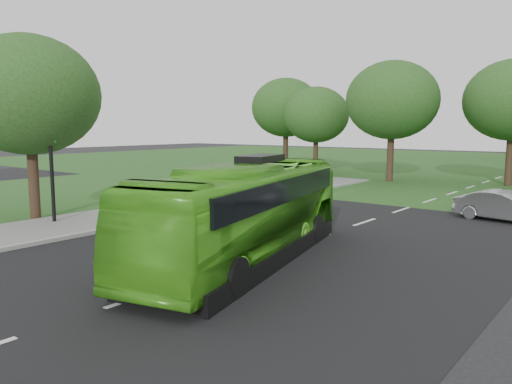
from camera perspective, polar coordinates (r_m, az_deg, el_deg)
ground at (r=13.82m, az=-6.52°, el=-9.69°), size 160.00×160.00×0.00m
street_surfaces at (r=33.77m, az=21.26°, el=0.09°), size 120.00×120.00×0.15m
tree_park_a at (r=43.61m, az=6.89°, el=8.74°), size 5.63×5.63×7.48m
tree_park_b at (r=38.68m, az=15.30°, el=10.07°), size 6.78×6.78×8.90m
tree_park_f at (r=47.22m, az=3.44°, el=9.59°), size 6.42×6.42×8.57m
tree_side_near at (r=23.63m, az=-24.55°, el=10.02°), size 5.98×5.98×7.95m
bus at (r=15.20m, az=-1.09°, el=-2.34°), size 4.97×10.90×2.96m
sedan at (r=24.07m, az=26.47°, el=-1.47°), size 4.13×1.92×1.31m
traffic_light at (r=22.05m, az=-22.21°, el=4.74°), size 0.88×0.25×5.50m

